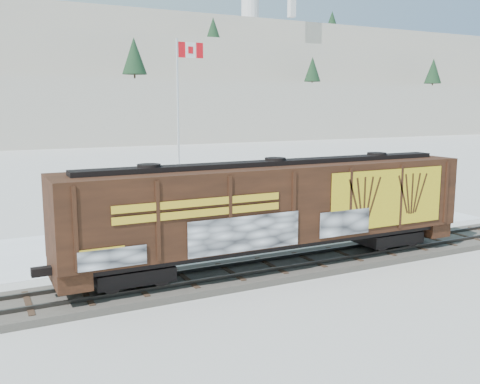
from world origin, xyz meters
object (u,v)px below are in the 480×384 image
flagpole (180,151)px  car_white (112,233)px  car_dark (324,214)px  hopper_railcar (275,206)px  car_silver (131,228)px

flagpole → car_white: bearing=-133.5°
car_dark → hopper_railcar: bearing=152.1°
hopper_railcar → car_silver: (-4.14, 8.23, -2.22)m
hopper_railcar → car_silver: 9.47m
hopper_railcar → car_silver: hopper_railcar is taller
car_white → car_silver: bearing=-68.1°
hopper_railcar → flagpole: bearing=86.2°
flagpole → car_dark: 10.46m
flagpole → car_dark: (6.31, -7.57, -3.50)m
flagpole → car_dark: flagpole is taller
flagpole → car_silver: 8.45m
flagpole → car_dark: size_ratio=2.28×
flagpole → car_silver: bearing=-131.4°
flagpole → car_white: flagpole is taller
hopper_railcar → car_dark: 9.91m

